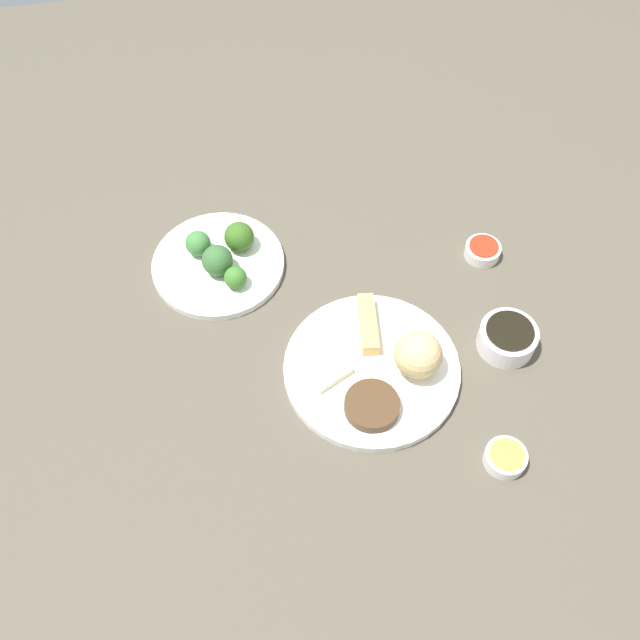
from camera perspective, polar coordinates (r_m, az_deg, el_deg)
name	(u,v)px	position (r m, az deg, el deg)	size (l,w,h in m)	color
tabletop	(364,348)	(1.23, 3.42, -2.21)	(2.20, 2.20, 0.02)	#4D4539
main_plate	(369,370)	(1.19, 3.86, -3.89)	(0.29, 0.29, 0.02)	white
rice_scoop	(418,355)	(1.16, 7.67, -2.70)	(0.08, 0.08, 0.08)	tan
spring_roll	(368,324)	(1.21, 3.76, -0.34)	(0.11, 0.03, 0.03)	#DCA858
crab_rangoon_wonton	(323,365)	(1.18, 0.26, -3.56)	(0.07, 0.07, 0.01)	beige
stir_fry_heap	(372,406)	(1.14, 4.07, -6.69)	(0.09, 0.09, 0.02)	#442D19
broccoli_plate	(218,264)	(1.32, -7.93, 4.32)	(0.24, 0.24, 0.01)	white
broccoli_floret_0	(217,260)	(1.29, -8.02, 4.63)	(0.05, 0.05, 0.05)	#335D2E
broccoli_floret_1	(198,243)	(1.32, -9.49, 5.92)	(0.05, 0.05, 0.05)	#3B7335
broccoli_floret_2	(239,237)	(1.32, -6.33, 6.47)	(0.05, 0.05, 0.05)	#335C1D
broccoli_floret_3	(235,278)	(1.27, -6.61, 3.30)	(0.04, 0.04, 0.04)	#386E27
soy_sauce_bowl	(507,338)	(1.24, 14.39, -1.40)	(0.10, 0.10, 0.04)	white
soy_sauce_bowl_liquid	(510,331)	(1.23, 14.62, -0.82)	(0.08, 0.08, 0.00)	black
sauce_ramekin_sweet_and_sour	(482,251)	(1.36, 12.56, 5.28)	(0.06, 0.06, 0.02)	white
sauce_ramekin_sweet_and_sour_liquid	(484,246)	(1.35, 12.67, 5.65)	(0.05, 0.05, 0.00)	red
sauce_ramekin_hot_mustard	(505,458)	(1.15, 14.25, -10.39)	(0.06, 0.06, 0.02)	white
sauce_ramekin_hot_mustard_liquid	(507,454)	(1.14, 14.39, -10.12)	(0.05, 0.05, 0.00)	gold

